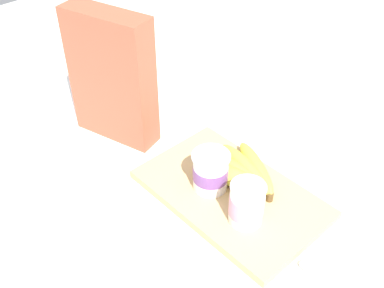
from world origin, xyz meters
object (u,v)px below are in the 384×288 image
(yogurt_cup_front, at_px, (247,204))
(yogurt_cup_back, at_px, (211,171))
(cereal_box, at_px, (112,77))
(cutting_board, at_px, (231,194))
(spoon, at_px, (326,271))
(banana_bunch, at_px, (243,172))

(yogurt_cup_front, height_order, yogurt_cup_back, yogurt_cup_front)
(yogurt_cup_back, bearing_deg, yogurt_cup_front, 172.96)
(cereal_box, relative_size, yogurt_cup_back, 3.66)
(cutting_board, distance_m, spoon, 0.23)
(cereal_box, distance_m, yogurt_cup_front, 0.40)
(cereal_box, relative_size, banana_bunch, 1.74)
(spoon, bearing_deg, cereal_box, 3.01)
(cereal_box, bearing_deg, spoon, 166.63)
(yogurt_cup_front, bearing_deg, cutting_board, -26.77)
(cutting_board, relative_size, cereal_box, 1.22)
(cereal_box, height_order, yogurt_cup_back, cereal_box)
(yogurt_cup_front, bearing_deg, banana_bunch, -44.91)
(cereal_box, height_order, yogurt_cup_front, cereal_box)
(cereal_box, bearing_deg, yogurt_cup_front, 164.36)
(cereal_box, bearing_deg, cutting_board, 170.64)
(yogurt_cup_front, bearing_deg, cereal_box, 0.74)
(yogurt_cup_front, bearing_deg, spoon, -171.60)
(yogurt_cup_back, bearing_deg, cutting_board, -149.16)
(cutting_board, bearing_deg, yogurt_cup_front, 153.23)
(banana_bunch, relative_size, spoon, 1.34)
(cutting_board, bearing_deg, cereal_box, 7.02)
(cutting_board, bearing_deg, yogurt_cup_back, 30.84)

